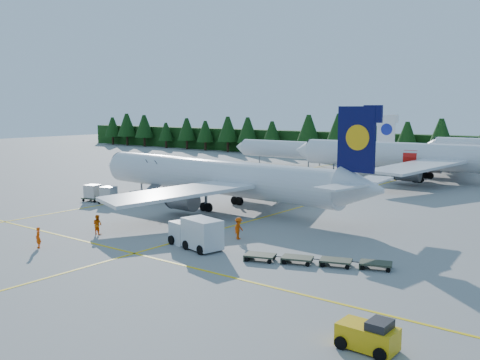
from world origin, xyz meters
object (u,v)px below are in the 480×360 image
Objects in this scene: airliner_navy at (208,176)px; airliner_red at (409,156)px; airstairs at (149,194)px; baggage_tug at (369,335)px; service_truck at (195,233)px.

airliner_red reaches higher than airliner_navy.
airstairs is 2.21× the size of baggage_tug.
baggage_tug is (19.78, -9.19, -0.55)m from service_truck.
airstairs is 46.00m from baggage_tug.
airliner_red is at bearing 77.10° from airliner_navy.
airstairs is 1.11× the size of service_truck.
airliner_navy is 6.46× the size of airstairs.
airliner_red is 53.83m from service_truck.
airliner_navy reaches higher than baggage_tug.
airliner_red is at bearing 109.69° from baggage_tug.
airstairs is (-8.33, -1.89, -2.71)m from airliner_navy.
baggage_tug is at bearing -35.44° from airliner_navy.
airliner_navy is at bearing 143.23° from baggage_tug.
airstairs is at bearing -164.79° from airliner_navy.
airliner_navy is 40.21m from baggage_tug.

